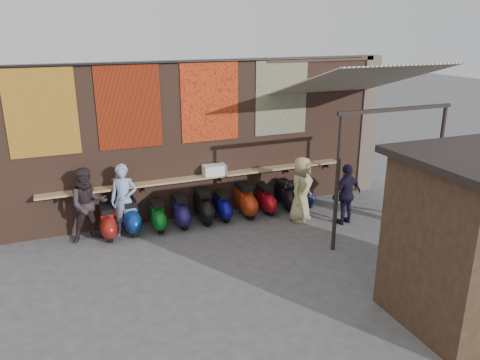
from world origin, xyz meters
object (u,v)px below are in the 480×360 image
at_px(scooter_stool_7, 266,200).
at_px(shopper_grey, 432,194).
at_px(scooter_stool_1, 131,217).
at_px(scooter_stool_9, 304,194).
at_px(diner_left, 124,200).
at_px(scooter_stool_6, 245,201).
at_px(shopper_tan, 301,189).
at_px(scooter_stool_4, 204,207).
at_px(scooter_stool_5, 222,206).
at_px(diner_right, 88,205).
at_px(scooter_stool_0, 108,223).
at_px(shelf_box, 215,170).
at_px(scooter_stool_3, 180,211).
at_px(shopper_navy, 346,194).
at_px(scooter_stool_2, 158,216).
at_px(scooter_stool_8, 286,195).

height_order(scooter_stool_7, shopper_grey, shopper_grey).
distance_m(scooter_stool_1, shopper_grey, 7.31).
xyz_separation_m(scooter_stool_9, diner_left, (-4.93, -0.04, 0.53)).
height_order(scooter_stool_6, shopper_tan, shopper_tan).
xyz_separation_m(scooter_stool_4, scooter_stool_5, (0.50, -0.02, -0.06)).
height_order(scooter_stool_6, diner_right, diner_right).
distance_m(scooter_stool_5, diner_left, 2.53).
bearing_deg(scooter_stool_4, scooter_stool_0, -178.78).
bearing_deg(shelf_box, scooter_stool_6, -23.46).
distance_m(scooter_stool_4, scooter_stool_6, 1.14).
xyz_separation_m(scooter_stool_9, diner_right, (-5.74, -0.04, 0.54)).
height_order(scooter_stool_4, scooter_stool_5, scooter_stool_4).
bearing_deg(scooter_stool_3, diner_right, 179.54).
distance_m(scooter_stool_3, shopper_navy, 4.18).
distance_m(scooter_stool_1, scooter_stool_5, 2.34).
height_order(scooter_stool_1, shopper_grey, shopper_grey).
relative_size(scooter_stool_2, scooter_stool_8, 0.94).
xyz_separation_m(scooter_stool_0, shopper_grey, (7.38, -2.51, 0.55)).
relative_size(shopper_navy, shopper_tan, 0.92).
bearing_deg(scooter_stool_0, scooter_stool_3, 0.60).
relative_size(scooter_stool_2, diner_right, 0.44).
distance_m(scooter_stool_5, shopper_navy, 3.17).
relative_size(scooter_stool_0, shopper_navy, 0.51).
distance_m(scooter_stool_3, scooter_stool_9, 3.58).
bearing_deg(scooter_stool_2, shopper_tan, -12.71).
relative_size(scooter_stool_2, scooter_stool_5, 1.05).
distance_m(scooter_stool_2, shopper_tan, 3.67).
bearing_deg(scooter_stool_6, shopper_grey, -33.34).
height_order(scooter_stool_5, diner_left, diner_left).
distance_m(scooter_stool_6, scooter_stool_8, 1.22).
xyz_separation_m(scooter_stool_7, shopper_tan, (0.60, -0.80, 0.48)).
height_order(scooter_stool_2, diner_right, diner_right).
relative_size(shelf_box, scooter_stool_2, 0.76).
relative_size(scooter_stool_6, diner_right, 0.51).
xyz_separation_m(scooter_stool_5, shopper_tan, (1.84, -0.83, 0.50)).
distance_m(shopper_navy, shopper_grey, 2.03).
xyz_separation_m(scooter_stool_1, diner_right, (-0.94, -0.04, 0.47)).
bearing_deg(scooter_stool_5, shelf_box, 106.73).
distance_m(scooter_stool_2, scooter_stool_7, 2.94).
bearing_deg(scooter_stool_7, diner_right, 179.63).
height_order(scooter_stool_5, shopper_navy, shopper_navy).
distance_m(scooter_stool_4, shopper_navy, 3.62).
relative_size(scooter_stool_4, scooter_stool_5, 1.17).
bearing_deg(diner_right, scooter_stool_0, -10.16).
relative_size(scooter_stool_1, scooter_stool_7, 1.14).
bearing_deg(scooter_stool_1, scooter_stool_5, -1.19).
height_order(scooter_stool_8, shopper_tan, shopper_tan).
relative_size(scooter_stool_3, scooter_stool_5, 1.10).
relative_size(scooter_stool_3, scooter_stool_7, 1.06).
xyz_separation_m(scooter_stool_1, scooter_stool_2, (0.63, -0.08, -0.05)).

